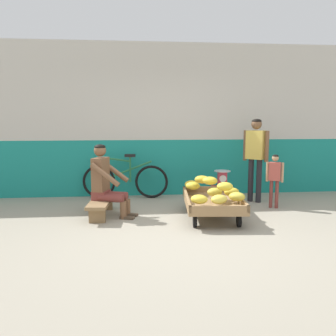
{
  "coord_description": "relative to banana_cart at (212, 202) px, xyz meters",
  "views": [
    {
      "loc": [
        -0.71,
        -4.59,
        1.54
      ],
      "look_at": [
        -0.14,
        1.14,
        0.75
      ],
      "focal_mm": 38.87,
      "sensor_mm": 36.0,
      "label": 1
    }
  ],
  "objects": [
    {
      "name": "back_wall",
      "position": [
        -0.53,
        1.9,
        1.26
      ],
      "size": [
        16.0,
        0.3,
        3.0
      ],
      "color": "#19847A",
      "rests_on": "ground"
    },
    {
      "name": "vendor_seated",
      "position": [
        -1.65,
        0.25,
        0.33
      ],
      "size": [
        0.73,
        0.6,
        1.14
      ],
      "color": "brown",
      "rests_on": "ground"
    },
    {
      "name": "ground_plane",
      "position": [
        -0.53,
        -0.84,
        -0.24
      ],
      "size": [
        80.0,
        80.0,
        0.0
      ],
      "primitive_type": "plane",
      "color": "gray"
    },
    {
      "name": "banana_cart",
      "position": [
        0.0,
        0.0,
        0.0
      ],
      "size": [
        0.96,
        1.51,
        0.36
      ],
      "color": "#99754C",
      "rests_on": "ground"
    },
    {
      "name": "low_bench",
      "position": [
        -1.73,
        0.27,
        -0.04
      ],
      "size": [
        0.39,
        1.12,
        0.27
      ],
      "color": "olive",
      "rests_on": "ground"
    },
    {
      "name": "bicycle_near_left",
      "position": [
        -1.38,
        1.55,
        0.11
      ],
      "size": [
        1.66,
        0.48,
        0.86
      ],
      "color": "black",
      "rests_on": "ground"
    },
    {
      "name": "weighing_scale",
      "position": [
        0.4,
        1.0,
        0.21
      ],
      "size": [
        0.3,
        0.3,
        0.29
      ],
      "color": "#28282D",
      "rests_on": "plastic_crate"
    },
    {
      "name": "plastic_crate",
      "position": [
        0.4,
        1.0,
        -0.09
      ],
      "size": [
        0.36,
        0.28,
        0.3
      ],
      "color": "red",
      "rests_on": "ground"
    },
    {
      "name": "banana_pile",
      "position": [
        -0.03,
        -0.06,
        0.22
      ],
      "size": [
        0.87,
        1.43,
        0.26
      ],
      "color": "gold",
      "rests_on": "banana_cart"
    },
    {
      "name": "customer_child",
      "position": [
        1.19,
        0.5,
        0.33
      ],
      "size": [
        0.27,
        0.2,
        0.93
      ],
      "color": "brown",
      "rests_on": "ground"
    },
    {
      "name": "customer_adult",
      "position": [
        1.02,
        0.99,
        0.71
      ],
      "size": [
        0.38,
        0.36,
        1.53
      ],
      "color": "#232328",
      "rests_on": "ground"
    }
  ]
}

